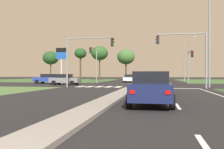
{
  "coord_description": "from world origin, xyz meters",
  "views": [
    {
      "loc": [
        2.54,
        -1.35,
        1.44
      ],
      "look_at": [
        -3.95,
        31.88,
        1.46
      ],
      "focal_mm": 36.37,
      "sensor_mm": 36.0,
      "label": 1
    }
  ],
  "objects_px": {
    "street_lamp_third": "(186,56)",
    "treeline_third": "(100,53)",
    "car_black_fifth": "(154,83)",
    "car_navy_fourth": "(151,88)",
    "car_grey_third": "(65,79)",
    "car_blue_second": "(48,79)",
    "treeline_near": "(51,58)",
    "treeline_fourth": "(126,57)",
    "traffic_signal_near_right": "(187,49)",
    "fuel_price_totem": "(61,58)",
    "traffic_signal_far_left": "(94,59)",
    "pedestrian_at_median": "(143,76)",
    "street_lamp_second": "(211,38)",
    "traffic_signal_near_left": "(84,52)",
    "traffic_signal_far_right": "(190,61)",
    "treeline_second": "(80,54)",
    "car_white_near": "(129,78)"
  },
  "relations": [
    {
      "from": "street_lamp_third",
      "to": "treeline_third",
      "type": "distance_m",
      "value": 22.3
    },
    {
      "from": "car_black_fifth",
      "to": "street_lamp_third",
      "type": "bearing_deg",
      "value": 79.3
    },
    {
      "from": "car_navy_fourth",
      "to": "car_grey_third",
      "type": "bearing_deg",
      "value": 122.94
    },
    {
      "from": "car_blue_second",
      "to": "car_black_fifth",
      "type": "bearing_deg",
      "value": -135.04
    },
    {
      "from": "car_black_fifth",
      "to": "treeline_near",
      "type": "height_order",
      "value": "treeline_near"
    },
    {
      "from": "treeline_fourth",
      "to": "traffic_signal_near_right",
      "type": "bearing_deg",
      "value": -72.53
    },
    {
      "from": "fuel_price_totem",
      "to": "treeline_near",
      "type": "distance_m",
      "value": 31.27
    },
    {
      "from": "car_navy_fourth",
      "to": "car_black_fifth",
      "type": "distance_m",
      "value": 5.87
    },
    {
      "from": "traffic_signal_far_left",
      "to": "pedestrian_at_median",
      "type": "height_order",
      "value": "traffic_signal_far_left"
    },
    {
      "from": "treeline_near",
      "to": "street_lamp_second",
      "type": "bearing_deg",
      "value": -43.42
    },
    {
      "from": "car_black_fifth",
      "to": "treeline_near",
      "type": "distance_m",
      "value": 54.32
    },
    {
      "from": "traffic_signal_far_left",
      "to": "treeline_fourth",
      "type": "distance_m",
      "value": 23.84
    },
    {
      "from": "car_blue_second",
      "to": "traffic_signal_near_right",
      "type": "height_order",
      "value": "traffic_signal_near_right"
    },
    {
      "from": "car_grey_third",
      "to": "treeline_fourth",
      "type": "distance_m",
      "value": 31.12
    },
    {
      "from": "traffic_signal_near_left",
      "to": "street_lamp_third",
      "type": "height_order",
      "value": "street_lamp_third"
    },
    {
      "from": "traffic_signal_far_left",
      "to": "treeline_near",
      "type": "height_order",
      "value": "treeline_near"
    },
    {
      "from": "traffic_signal_near_left",
      "to": "treeline_third",
      "type": "bearing_deg",
      "value": 101.18
    },
    {
      "from": "car_black_fifth",
      "to": "traffic_signal_near_right",
      "type": "xyz_separation_m",
      "value": [
        3.39,
        7.96,
        3.31
      ]
    },
    {
      "from": "traffic_signal_far_right",
      "to": "car_navy_fourth",
      "type": "bearing_deg",
      "value": -101.77
    },
    {
      "from": "pedestrian_at_median",
      "to": "traffic_signal_near_left",
      "type": "bearing_deg",
      "value": -82.4
    },
    {
      "from": "car_grey_third",
      "to": "pedestrian_at_median",
      "type": "distance_m",
      "value": 14.43
    },
    {
      "from": "car_black_fifth",
      "to": "treeline_second",
      "type": "bearing_deg",
      "value": 115.3
    },
    {
      "from": "treeline_third",
      "to": "pedestrian_at_median",
      "type": "bearing_deg",
      "value": -55.38
    },
    {
      "from": "car_blue_second",
      "to": "traffic_signal_near_left",
      "type": "bearing_deg",
      "value": -134.92
    },
    {
      "from": "traffic_signal_near_right",
      "to": "treeline_third",
      "type": "bearing_deg",
      "value": 118.28
    },
    {
      "from": "car_white_near",
      "to": "traffic_signal_near_left",
      "type": "xyz_separation_m",
      "value": [
        -3.16,
        -17.62,
        3.32
      ]
    },
    {
      "from": "street_lamp_second",
      "to": "pedestrian_at_median",
      "type": "height_order",
      "value": "street_lamp_second"
    },
    {
      "from": "pedestrian_at_median",
      "to": "treeline_second",
      "type": "relative_size",
      "value": 0.19
    },
    {
      "from": "pedestrian_at_median",
      "to": "treeline_fourth",
      "type": "bearing_deg",
      "value": 134.06
    },
    {
      "from": "car_white_near",
      "to": "traffic_signal_far_left",
      "type": "relative_size",
      "value": 0.7
    },
    {
      "from": "car_black_fifth",
      "to": "car_grey_third",
      "type": "bearing_deg",
      "value": 133.3
    },
    {
      "from": "car_black_fifth",
      "to": "fuel_price_totem",
      "type": "height_order",
      "value": "fuel_price_totem"
    },
    {
      "from": "street_lamp_second",
      "to": "pedestrian_at_median",
      "type": "bearing_deg",
      "value": 123.03
    },
    {
      "from": "car_white_near",
      "to": "treeline_fourth",
      "type": "relative_size",
      "value": 0.52
    },
    {
      "from": "car_grey_third",
      "to": "fuel_price_totem",
      "type": "height_order",
      "value": "fuel_price_totem"
    },
    {
      "from": "traffic_signal_far_left",
      "to": "fuel_price_totem",
      "type": "bearing_deg",
      "value": -156.42
    },
    {
      "from": "treeline_second",
      "to": "street_lamp_second",
      "type": "bearing_deg",
      "value": -50.96
    },
    {
      "from": "car_blue_second",
      "to": "treeline_third",
      "type": "bearing_deg",
      "value": -5.65
    },
    {
      "from": "car_grey_third",
      "to": "traffic_signal_near_right",
      "type": "height_order",
      "value": "traffic_signal_near_right"
    },
    {
      "from": "car_blue_second",
      "to": "traffic_signal_far_left",
      "type": "xyz_separation_m",
      "value": [
        6.92,
        2.89,
        3.3
      ]
    },
    {
      "from": "treeline_second",
      "to": "pedestrian_at_median",
      "type": "bearing_deg",
      "value": -47.59
    },
    {
      "from": "traffic_signal_near_right",
      "to": "treeline_fourth",
      "type": "height_order",
      "value": "treeline_fourth"
    },
    {
      "from": "car_white_near",
      "to": "car_grey_third",
      "type": "height_order",
      "value": "car_grey_third"
    },
    {
      "from": "treeline_third",
      "to": "treeline_fourth",
      "type": "relative_size",
      "value": 1.1
    },
    {
      "from": "traffic_signal_near_right",
      "to": "street_lamp_third",
      "type": "height_order",
      "value": "street_lamp_third"
    },
    {
      "from": "traffic_signal_far_left",
      "to": "traffic_signal_far_right",
      "type": "height_order",
      "value": "traffic_signal_far_left"
    },
    {
      "from": "car_navy_fourth",
      "to": "traffic_signal_far_left",
      "type": "height_order",
      "value": "traffic_signal_far_left"
    },
    {
      "from": "car_navy_fourth",
      "to": "car_black_fifth",
      "type": "relative_size",
      "value": 0.99
    },
    {
      "from": "traffic_signal_far_right",
      "to": "treeline_near",
      "type": "xyz_separation_m",
      "value": [
        -35.39,
        25.28,
        2.75
      ]
    },
    {
      "from": "traffic_signal_near_left",
      "to": "traffic_signal_far_left",
      "type": "bearing_deg",
      "value": 99.81
    }
  ]
}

